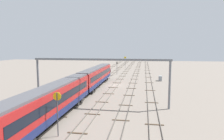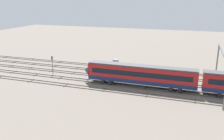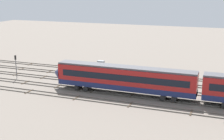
% 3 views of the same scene
% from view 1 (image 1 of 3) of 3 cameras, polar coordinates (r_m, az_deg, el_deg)
% --- Properties ---
extents(ground_plane, '(202.52, 202.52, 0.00)m').
position_cam_1_polar(ground_plane, '(52.42, 0.93, -4.42)').
color(ground_plane, slate).
extents(track_near_foreground, '(186.52, 2.40, 0.16)m').
position_cam_1_polar(track_near_foreground, '(51.89, 10.79, -4.56)').
color(track_near_foreground, '#59544C').
rests_on(track_near_foreground, ground).
extents(track_second_near, '(186.52, 2.40, 0.16)m').
position_cam_1_polar(track_second_near, '(51.96, 5.84, -4.47)').
color(track_second_near, '#59544C').
rests_on(track_second_near, ground).
extents(track_middle, '(186.52, 2.40, 0.16)m').
position_cam_1_polar(track_middle, '(52.41, 0.93, -4.34)').
color(track_middle, '#59544C').
rests_on(track_middle, ground).
extents(track_with_train, '(186.52, 2.40, 0.16)m').
position_cam_1_polar(track_with_train, '(53.23, -3.86, -4.19)').
color(track_with_train, '#59544C').
rests_on(track_with_train, ground).
extents(track_far_background, '(186.52, 2.40, 0.16)m').
position_cam_1_polar(track_far_background, '(54.42, -8.46, -4.01)').
color(track_far_background, '#59544C').
rests_on(track_far_background, ground).
extents(overhead_gantry, '(0.40, 23.39, 8.12)m').
position_cam_1_polar(overhead_gantry, '(33.18, -3.44, 0.40)').
color(overhead_gantry, slate).
rests_on(overhead_gantry, ground).
extents(speed_sign_near_foreground, '(0.14, 1.02, 5.63)m').
position_cam_1_polar(speed_sign_near_foreground, '(96.52, 3.82, 2.79)').
color(speed_sign_near_foreground, '#4C4C51').
rests_on(speed_sign_near_foreground, ground).
extents(speed_sign_mid_trackside, '(0.14, 0.93, 5.05)m').
position_cam_1_polar(speed_sign_mid_trackside, '(23.01, -15.53, -10.47)').
color(speed_sign_mid_trackside, '#4C4C51').
rests_on(speed_sign_mid_trackside, ground).
extents(signal_light_trackside_approach, '(0.31, 0.32, 4.75)m').
position_cam_1_polar(signal_light_trackside_approach, '(73.30, 1.44, 1.15)').
color(signal_light_trackside_approach, '#4C4C51').
rests_on(signal_light_trackside_approach, ground).
extents(relay_cabinet, '(1.59, 0.87, 1.49)m').
position_cam_1_polar(relay_cabinet, '(60.87, 13.78, -2.37)').
color(relay_cabinet, gray).
rests_on(relay_cabinet, ground).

